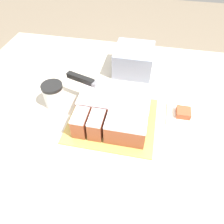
# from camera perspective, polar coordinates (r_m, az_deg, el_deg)

# --- Properties ---
(ground_plane) EXTENTS (8.00, 8.00, 0.00)m
(ground_plane) POSITION_cam_1_polar(r_m,az_deg,el_deg) (1.61, 0.38, -22.44)
(ground_plane) COLOR #7F705B
(countertop) EXTENTS (1.40, 1.10, 0.88)m
(countertop) POSITION_cam_1_polar(r_m,az_deg,el_deg) (1.21, 0.49, -14.73)
(countertop) COLOR beige
(countertop) RESTS_ON ground_plane
(cake_board) EXTENTS (0.32, 0.29, 0.01)m
(cake_board) POSITION_cam_1_polar(r_m,az_deg,el_deg) (0.83, -0.00, -2.10)
(cake_board) COLOR gold
(cake_board) RESTS_ON countertop
(cake) EXTENTS (0.26, 0.23, 0.08)m
(cake) POSITION_cam_1_polar(r_m,az_deg,el_deg) (0.80, 0.34, 0.13)
(cake) COLOR #994C2D
(cake) RESTS_ON cake_board
(knife) EXTENTS (0.33, 0.12, 0.02)m
(knife) POSITION_cam_1_polar(r_m,az_deg,el_deg) (0.85, -6.24, 7.90)
(knife) COLOR silver
(knife) RESTS_ON cake
(coffee_cup) EXTENTS (0.08, 0.08, 0.10)m
(coffee_cup) POSITION_cam_1_polar(r_m,az_deg,el_deg) (0.88, -15.07, 4.18)
(coffee_cup) COLOR white
(coffee_cup) RESTS_ON countertop
(paper_napkin) EXTENTS (0.12, 0.12, 0.01)m
(paper_napkin) POSITION_cam_1_polar(r_m,az_deg,el_deg) (0.88, 17.93, -0.81)
(paper_napkin) COLOR white
(paper_napkin) RESTS_ON countertop
(brownie) EXTENTS (0.05, 0.05, 0.02)m
(brownie) POSITION_cam_1_polar(r_m,az_deg,el_deg) (0.87, 18.14, -0.14)
(brownie) COLOR #994C2D
(brownie) RESTS_ON paper_napkin
(storage_box) EXTENTS (0.17, 0.18, 0.11)m
(storage_box) POSITION_cam_1_polar(r_m,az_deg,el_deg) (1.05, 5.71, 13.44)
(storage_box) COLOR #8C99B2
(storage_box) RESTS_ON countertop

